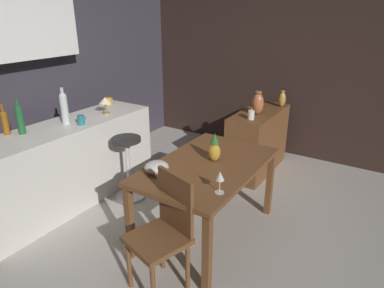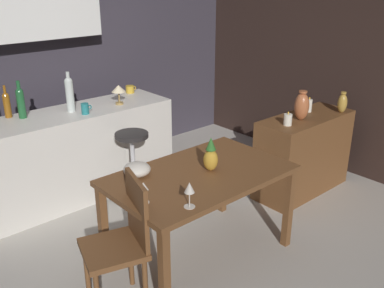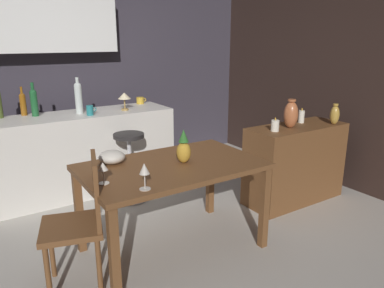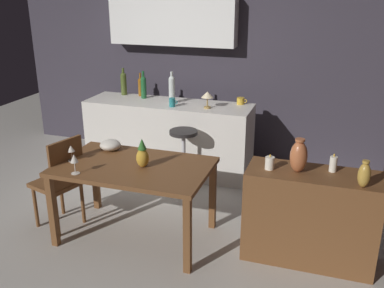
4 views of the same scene
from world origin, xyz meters
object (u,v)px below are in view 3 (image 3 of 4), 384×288
Objects in this scene: sideboard_cabinet at (295,163)px; cup_teal at (90,110)px; vase_copper at (291,114)px; wine_bottle_green at (34,101)px; wine_glass_left at (103,168)px; bar_stool at (130,165)px; wine_bottle_amber at (23,103)px; pineapple_centerpiece at (184,149)px; dining_table at (172,174)px; wine_glass_right at (144,170)px; fruit_bowl at (112,157)px; wine_bottle_clear at (78,96)px; pillar_candle_tall at (301,117)px; counter_lamp at (124,97)px; pillar_candle_short at (275,126)px; vase_brass at (335,115)px; chair_near_window at (81,218)px; cup_mustard at (140,100)px.

cup_teal reaches higher than sideboard_cabinet.
vase_copper is (1.61, -1.32, 0.01)m from cup_teal.
cup_teal is (0.50, -0.28, -0.11)m from wine_bottle_green.
cup_teal reaches higher than wine_glass_left.
bar_stool is 1.43m from wine_glass_left.
wine_bottle_green is 0.14m from wine_bottle_amber.
pineapple_centerpiece is 0.77× the size of wine_bottle_green.
pineapple_centerpiece is at bearing -66.27° from wine_bottle_green.
wine_bottle_green is at bearing 144.80° from sideboard_cabinet.
dining_table is at bearing -174.94° from sideboard_cabinet.
fruit_bowl is (0.01, 0.61, -0.08)m from wine_glass_right.
bar_stool is 1.31m from wine_bottle_amber.
wine_bottle_clear is 2.48× the size of pillar_candle_tall.
dining_table is 4.59× the size of wine_bottle_amber.
wine_bottle_amber reaches higher than dining_table.
vase_copper is (1.83, 0.46, 0.09)m from wine_glass_right.
pillar_candle_tall is (2.30, 0.32, 0.03)m from wine_glass_left.
cup_teal is at bearing 82.73° from wine_glass_right.
wine_glass_right is at bearing -97.27° from cup_teal.
counter_lamp is (0.65, 1.84, 0.18)m from wine_glass_right.
cup_teal is 1.92m from pillar_candle_short.
vase_brass reaches higher than pillar_candle_tall.
vase_brass is (1.84, -0.00, 0.07)m from pineapple_centerpiece.
counter_lamp reaches higher than cup_teal.
pillar_candle_short is at bearing 15.35° from wine_glass_right.
pineapple_centerpiece is at bearing -174.01° from sideboard_cabinet.
pillar_candle_tall reaches higher than dining_table.
wine_bottle_green is at bearing 140.08° from bar_stool.
chair_near_window is at bearing -178.91° from vase_brass.
wine_bottle_green is (-0.76, 1.74, 0.20)m from pineapple_centerpiece.
wine_glass_right is at bearing -147.00° from pineapple_centerpiece.
sideboard_cabinet is at bearing 7.68° from vase_copper.
wine_bottle_clear is (-0.33, 1.62, 0.23)m from pineapple_centerpiece.
chair_near_window is at bearing -174.68° from dining_table.
vase_brass is (2.69, 0.05, 0.41)m from chair_near_window.
bar_stool is 1.89× the size of wine_bottle_clear.
wine_glass_right is at bearing -139.53° from dining_table.
fruit_bowl is at bearing -122.33° from cup_mustard.
pillar_candle_short is at bearing -174.60° from sideboard_cabinet.
pillar_candle_short is (0.62, -1.71, -0.07)m from cup_mustard.
vase_copper is (0.85, -1.69, 0.02)m from cup_mustard.
counter_lamp is 1.28× the size of pillar_candle_tall.
cup_mustard is (0.76, 0.37, -0.01)m from cup_teal.
sideboard_cabinet is at bearing 5.40° from pillar_candle_short.
pineapple_centerpiece is 0.93× the size of vase_copper.
wine_bottle_green is 0.45m from wine_bottle_clear.
pillar_candle_tall is at bearing 7.82° from wine_glass_left.
vase_brass reaches higher than sideboard_cabinet.
bar_stool is at bearing 89.82° from pineapple_centerpiece.
vase_brass reaches higher than cup_teal.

